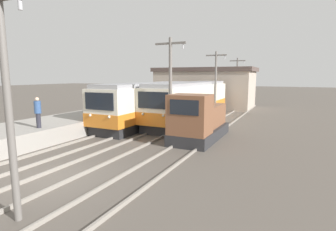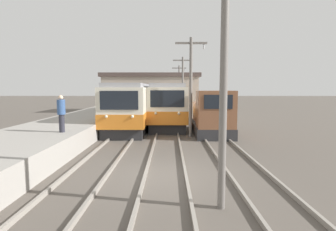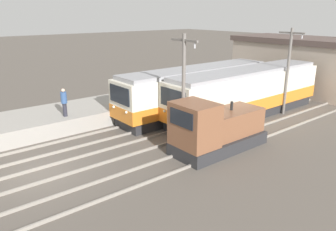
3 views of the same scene
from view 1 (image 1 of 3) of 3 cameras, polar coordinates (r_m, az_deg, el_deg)
name	(u,v)px [view 1 (image 1 of 3)]	position (r m, az deg, el deg)	size (l,w,h in m)	color
ground_plane	(52,178)	(11.75, -23.93, -12.32)	(200.00, 200.00, 0.00)	#564F47
track_left	(10,167)	(13.73, -31.11, -9.50)	(1.54, 60.00, 0.14)	gray
track_center	(55,177)	(11.58, -23.29, -12.22)	(1.54, 60.00, 0.14)	gray
track_right	(117,191)	(9.65, -11.02, -15.92)	(1.54, 60.00, 0.14)	gray
commuter_train_left	(151,104)	(22.71, -3.79, 2.49)	(2.84, 13.39, 3.48)	#28282B
commuter_train_center	(191,103)	(23.67, 4.99, 2.74)	(2.84, 14.18, 3.50)	#28282B
shunting_locomotive	(199,121)	(16.72, 6.75, -1.22)	(2.40, 5.70, 3.00)	#28282B
catenary_mast_near	(8,98)	(8.13, -31.53, 3.23)	(2.00, 0.20, 6.31)	slate
catenary_mast_mid	(171,85)	(16.05, 0.55, 6.56)	(2.00, 0.20, 6.31)	slate
catenary_mast_far	(216,82)	(25.58, 10.34, 7.20)	(2.00, 0.20, 6.31)	slate
catenary_mast_distant	(237,80)	(35.45, 14.76, 7.43)	(2.00, 0.20, 6.31)	slate
person_on_platform	(38,111)	(17.07, -26.48, 0.83)	(0.38, 0.38, 1.80)	#282833
station_building	(205,87)	(34.67, 7.96, 6.10)	(12.60, 6.30, 5.07)	#AD9E8E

